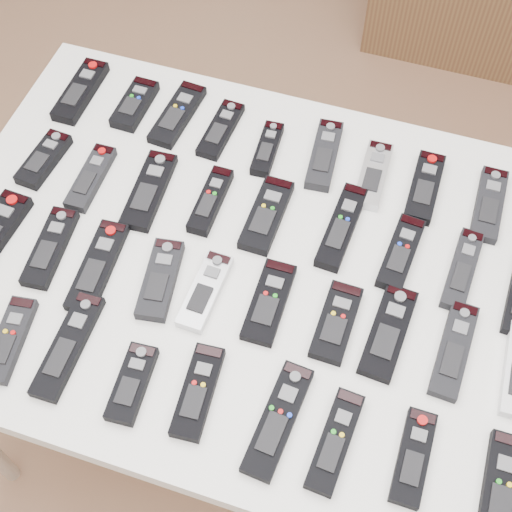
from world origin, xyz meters
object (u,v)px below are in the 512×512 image
(remote_7, at_px, (425,187))
(remote_27, at_px, (454,350))
(remote_2, at_px, (178,114))
(remote_35, at_px, (335,441))
(remote_22, at_px, (160,280))
(remote_33, at_px, (198,392))
(remote_13, at_px, (211,201))
(remote_26, at_px, (388,332))
(remote_4, at_px, (267,149))
(remote_24, at_px, (269,302))
(remote_8, at_px, (489,204))
(remote_34, at_px, (278,420))
(remote_15, at_px, (342,227))
(remote_36, at_px, (413,457))
(remote_23, at_px, (205,291))
(remote_20, at_px, (50,247))
(remote_5, at_px, (324,155))
(remote_1, at_px, (135,104))
(remote_31, at_px, (68,345))
(remote_11, at_px, (91,178))
(table, at_px, (256,277))
(remote_10, at_px, (44,159))
(remote_6, at_px, (373,175))
(remote_21, at_px, (98,266))
(remote_3, at_px, (221,130))
(remote_17, at_px, (462,270))
(remote_37, at_px, (501,491))
(remote_0, at_px, (81,91))
(remote_14, at_px, (267,215))
(remote_25, at_px, (336,322))
(remote_12, at_px, (149,190))

(remote_7, distance_m, remote_27, 0.36)
(remote_2, relative_size, remote_35, 1.04)
(remote_22, xyz_separation_m, remote_33, (0.14, -0.18, -0.00))
(remote_13, relative_size, remote_26, 0.86)
(remote_22, bearing_deg, remote_4, 67.34)
(remote_33, bearing_deg, remote_27, 23.90)
(remote_24, height_order, remote_27, same)
(remote_8, height_order, remote_33, remote_33)
(remote_34, xyz_separation_m, remote_35, (0.10, -0.01, 0.00))
(remote_15, bearing_deg, remote_36, -57.73)
(remote_13, height_order, remote_23, remote_13)
(remote_20, bearing_deg, remote_2, 70.02)
(remote_5, relative_size, remote_27, 0.95)
(remote_1, relative_size, remote_31, 0.69)
(remote_11, bearing_deg, remote_2, 63.60)
(table, relative_size, remote_10, 8.70)
(remote_35, bearing_deg, table, 132.27)
(remote_35, bearing_deg, remote_15, 107.06)
(remote_6, relative_size, remote_21, 0.84)
(remote_5, relative_size, remote_7, 1.04)
(remote_2, bearing_deg, remote_20, -100.27)
(remote_7, relative_size, remote_36, 1.09)
(table, relative_size, remote_3, 7.84)
(remote_33, bearing_deg, remote_15, 65.97)
(remote_17, bearing_deg, remote_10, -175.85)
(remote_5, height_order, remote_7, same)
(remote_6, xyz_separation_m, remote_20, (-0.55, -0.36, -0.00))
(remote_24, bearing_deg, remote_31, -148.80)
(remote_15, height_order, remote_37, remote_15)
(remote_6, distance_m, remote_8, 0.24)
(remote_1, xyz_separation_m, remote_11, (-0.00, -0.22, -0.00))
(remote_17, height_order, remote_34, same)
(remote_22, bearing_deg, remote_37, -24.85)
(remote_8, distance_m, remote_24, 0.49)
(remote_0, xyz_separation_m, remote_35, (0.74, -0.59, 0.00))
(remote_2, height_order, remote_26, same)
(remote_0, xyz_separation_m, remote_5, (0.56, -0.01, -0.00))
(remote_17, bearing_deg, remote_22, -155.67)
(remote_14, bearing_deg, remote_27, -22.55)
(remote_3, relative_size, remote_23, 0.97)
(remote_5, height_order, remote_25, remote_5)
(remote_0, height_order, remote_11, remote_0)
(remote_7, bearing_deg, remote_12, -161.16)
(remote_11, distance_m, remote_27, 0.79)
(remote_8, distance_m, remote_15, 0.30)
(remote_4, relative_size, remote_7, 0.81)
(remote_13, bearing_deg, remote_8, 17.49)
(remote_10, distance_m, remote_27, 0.90)
(remote_37, bearing_deg, remote_15, 131.50)
(remote_12, distance_m, remote_23, 0.26)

